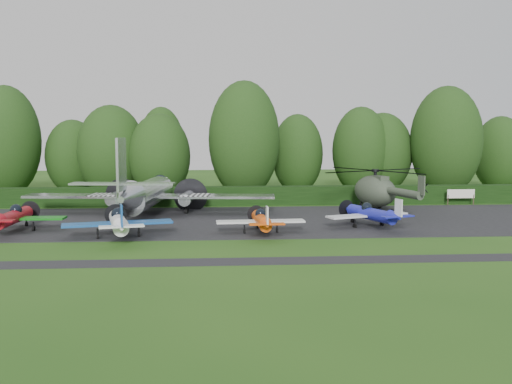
{
  "coord_description": "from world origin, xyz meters",
  "views": [
    {
      "loc": [
        1.87,
        -39.49,
        7.68
      ],
      "look_at": [
        5.42,
        10.4,
        2.5
      ],
      "focal_mm": 40.0,
      "sensor_mm": 36.0,
      "label": 1
    }
  ],
  "objects": [
    {
      "name": "tree_1",
      "position": [
        -10.54,
        29.91,
        5.51
      ],
      "size": [
        8.04,
        8.04,
        11.05
      ],
      "color": "black",
      "rests_on": "ground"
    },
    {
      "name": "ground",
      "position": [
        0.0,
        0.0,
        0.0
      ],
      "size": [
        160.0,
        160.0,
        0.0
      ],
      "primitive_type": "plane",
      "color": "#214A14",
      "rests_on": "ground"
    },
    {
      "name": "tree_9",
      "position": [
        23.06,
        31.74,
        5.12
      ],
      "size": [
        7.56,
        7.56,
        10.27
      ],
      "color": "black",
      "rests_on": "ground"
    },
    {
      "name": "tree_8",
      "position": [
        5.28,
        27.95,
        6.91
      ],
      "size": [
        8.41,
        8.41,
        13.84
      ],
      "color": "black",
      "rests_on": "ground"
    },
    {
      "name": "tree_4",
      "position": [
        -23.42,
        31.8,
        6.72
      ],
      "size": [
        8.07,
        8.07,
        13.46
      ],
      "color": "black",
      "rests_on": "ground"
    },
    {
      "name": "tree_5",
      "position": [
        -16.06,
        33.86,
        4.68
      ],
      "size": [
        6.79,
        6.79,
        9.39
      ],
      "color": "black",
      "rests_on": "ground"
    },
    {
      "name": "tree_3",
      "position": [
        39.1,
        32.84,
        4.94
      ],
      "size": [
        6.82,
        6.82,
        9.91
      ],
      "color": "black",
      "rests_on": "ground"
    },
    {
      "name": "sign_board",
      "position": [
        28.04,
        19.31,
        1.15
      ],
      "size": [
        3.01,
        0.11,
        1.7
      ],
      "rotation": [
        0.0,
        0.0,
        -0.0
      ],
      "color": "#3F3326",
      "rests_on": "ground"
    },
    {
      "name": "light_plane_orange",
      "position": [
        5.31,
        3.22,
        1.09
      ],
      "size": [
        6.79,
        7.14,
        2.61
      ],
      "rotation": [
        0.0,
        0.0,
        -0.04
      ],
      "color": "#E64F0D",
      "rests_on": "ground"
    },
    {
      "name": "transport_plane",
      "position": [
        -4.49,
        13.42,
        2.12
      ],
      "size": [
        23.68,
        18.16,
        7.59
      ],
      "rotation": [
        0.0,
        0.0,
        0.1
      ],
      "color": "silver",
      "rests_on": "ground"
    },
    {
      "name": "light_plane_blue",
      "position": [
        14.46,
        5.6,
        1.15
      ],
      "size": [
        7.21,
        7.58,
        2.77
      ],
      "rotation": [
        0.0,
        0.0,
        -0.35
      ],
      "color": "#1B20A6",
      "rests_on": "ground"
    },
    {
      "name": "tree_11",
      "position": [
        -4.71,
        28.15,
        4.97
      ],
      "size": [
        7.26,
        7.26,
        9.97
      ],
      "color": "black",
      "rests_on": "ground"
    },
    {
      "name": "light_plane_white",
      "position": [
        -5.2,
        2.04,
        1.27
      ],
      "size": [
        7.91,
        8.32,
        3.04
      ],
      "rotation": [
        0.0,
        0.0,
        -0.22
      ],
      "color": "white",
      "rests_on": "ground"
    },
    {
      "name": "tree_10",
      "position": [
        -4.96,
        33.64,
        5.49
      ],
      "size": [
        6.03,
        6.03,
        11.0
      ],
      "color": "black",
      "rests_on": "ground"
    },
    {
      "name": "tree_0",
      "position": [
        19.97,
        30.65,
        5.47
      ],
      "size": [
        7.05,
        7.05,
        10.97
      ],
      "color": "black",
      "rests_on": "ground"
    },
    {
      "name": "helicopter",
      "position": [
        17.82,
        16.29,
        2.19
      ],
      "size": [
        12.66,
        14.82,
        4.08
      ],
      "rotation": [
        0.0,
        0.0,
        -0.24
      ],
      "color": "#374233",
      "rests_on": "ground"
    },
    {
      "name": "tree_7",
      "position": [
        12.29,
        32.54,
        5.04
      ],
      "size": [
        6.49,
        6.49,
        10.1
      ],
      "color": "black",
      "rests_on": "ground"
    },
    {
      "name": "taxiway_verge",
      "position": [
        0.0,
        -6.0,
        0.0
      ],
      "size": [
        70.0,
        2.0,
        0.0
      ],
      "primitive_type": "cube",
      "color": "black",
      "rests_on": "ground"
    },
    {
      "name": "light_plane_red",
      "position": [
        -13.8,
        5.42,
        1.21
      ],
      "size": [
        7.59,
        7.98,
        2.92
      ],
      "rotation": [
        0.0,
        0.0,
        0.02
      ],
      "color": "maroon",
      "rests_on": "ground"
    },
    {
      "name": "hedgerow",
      "position": [
        0.0,
        21.0,
        0.0
      ],
      "size": [
        90.0,
        1.6,
        2.0
      ],
      "primitive_type": "cube",
      "color": "black",
      "rests_on": "ground"
    },
    {
      "name": "apron",
      "position": [
        0.0,
        10.0,
        0.0
      ],
      "size": [
        70.0,
        18.0,
        0.01
      ],
      "primitive_type": "cube",
      "color": "black",
      "rests_on": "ground"
    },
    {
      "name": "tree_2",
      "position": [
        30.07,
        28.68,
        6.7
      ],
      "size": [
        8.64,
        8.64,
        13.42
      ],
      "color": "black",
      "rests_on": "ground"
    }
  ]
}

